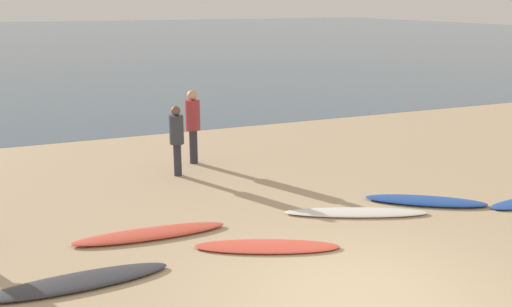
{
  "coord_description": "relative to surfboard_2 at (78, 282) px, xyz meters",
  "views": [
    {
      "loc": [
        -3.78,
        -5.54,
        3.76
      ],
      "look_at": [
        0.76,
        5.25,
        0.6
      ],
      "focal_mm": 39.76,
      "sensor_mm": 36.0,
      "label": 1
    }
  ],
  "objects": [
    {
      "name": "surfboard_3",
      "position": [
        1.28,
        1.25,
        0.0
      ],
      "size": [
        2.56,
        0.66,
        0.09
      ],
      "primitive_type": "ellipsoid",
      "rotation": [
        0.0,
        0.0,
        -0.05
      ],
      "color": "#D84C38",
      "rests_on": "ground"
    },
    {
      "name": "ground_plane",
      "position": [
        3.31,
        8.11,
        -0.14
      ],
      "size": [
        120.0,
        120.0,
        0.2
      ],
      "primitive_type": "cube",
      "color": "tan",
      "rests_on": "ground"
    },
    {
      "name": "surfboard_6",
      "position": [
        6.52,
        0.77,
        0.0
      ],
      "size": [
        2.23,
        1.74,
        0.09
      ],
      "primitive_type": "ellipsoid",
      "rotation": [
        0.0,
        0.0,
        -0.58
      ],
      "color": "#1E479E",
      "rests_on": "ground"
    },
    {
      "name": "surfboard_5",
      "position": [
        4.96,
        0.79,
        -0.01
      ],
      "size": [
        2.61,
        1.49,
        0.07
      ],
      "primitive_type": "ellipsoid",
      "rotation": [
        0.0,
        0.0,
        -0.41
      ],
      "color": "silver",
      "rests_on": "ground"
    },
    {
      "name": "surfboard_2",
      "position": [
        0.0,
        0.0,
        0.0
      ],
      "size": [
        2.52,
        0.65,
        0.09
      ],
      "primitive_type": "ellipsoid",
      "rotation": [
        0.0,
        0.0,
        0.03
      ],
      "color": "#333338",
      "rests_on": "ground"
    },
    {
      "name": "surfboard_4",
      "position": [
        2.87,
        0.07,
        -0.01
      ],
      "size": [
        2.33,
        1.41,
        0.06
      ],
      "primitive_type": "ellipsoid",
      "rotation": [
        0.0,
        0.0,
        -0.4
      ],
      "color": "#D84C38",
      "rests_on": "ground"
    },
    {
      "name": "person_2",
      "position": [
        2.6,
        4.36,
        0.88
      ],
      "size": [
        0.32,
        0.32,
        1.57
      ],
      "rotation": [
        0.0,
        0.0,
        1.13
      ],
      "color": "#2D2D38",
      "rests_on": "ground"
    },
    {
      "name": "person_0",
      "position": [
        3.22,
        5.19,
        0.99
      ],
      "size": [
        0.35,
        0.35,
        1.76
      ],
      "rotation": [
        0.0,
        0.0,
        2.07
      ],
      "color": "#2D2D38",
      "rests_on": "ground"
    },
    {
      "name": "ocean_water",
      "position": [
        3.31,
        58.51,
        -0.04
      ],
      "size": [
        140.0,
        100.0,
        0.01
      ],
      "primitive_type": "cube",
      "color": "#475B6B",
      "rests_on": "ground"
    }
  ]
}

